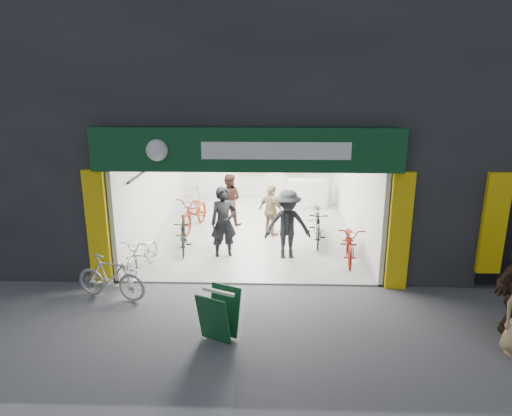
# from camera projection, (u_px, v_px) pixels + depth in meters

# --- Properties ---
(ground) EXTENTS (60.00, 60.00, 0.00)m
(ground) POSITION_uv_depth(u_px,v_px,m) (247.00, 285.00, 10.20)
(ground) COLOR #56565B
(ground) RESTS_ON ground
(building) EXTENTS (17.00, 10.27, 8.00)m
(building) POSITION_uv_depth(u_px,v_px,m) (285.00, 83.00, 13.80)
(building) COLOR #232326
(building) RESTS_ON ground
(bike_left_front) EXTENTS (0.83, 1.82, 0.92)m
(bike_left_front) POSITION_uv_depth(u_px,v_px,m) (143.00, 254.00, 10.74)
(bike_left_front) COLOR silver
(bike_left_front) RESTS_ON ground
(bike_left_midfront) EXTENTS (0.69, 1.61, 0.94)m
(bike_left_midfront) POSITION_uv_depth(u_px,v_px,m) (183.00, 235.00, 12.05)
(bike_left_midfront) COLOR black
(bike_left_midfront) RESTS_ON ground
(bike_left_midback) EXTENTS (1.07, 2.16, 1.09)m
(bike_left_midback) POSITION_uv_depth(u_px,v_px,m) (195.00, 212.00, 13.81)
(bike_left_midback) COLOR maroon
(bike_left_midback) RESTS_ON ground
(bike_left_back) EXTENTS (0.51, 1.80, 1.08)m
(bike_left_back) POSITION_uv_depth(u_px,v_px,m) (195.00, 198.00, 15.49)
(bike_left_back) COLOR #AFAFB3
(bike_left_back) RESTS_ON ground
(bike_right_front) EXTENTS (0.60, 1.72, 1.02)m
(bike_right_front) POSITION_uv_depth(u_px,v_px,m) (318.00, 227.00, 12.55)
(bike_right_front) COLOR black
(bike_right_front) RESTS_ON ground
(bike_right_mid) EXTENTS (0.86, 1.92, 0.98)m
(bike_right_mid) POSITION_uv_depth(u_px,v_px,m) (350.00, 242.00, 11.44)
(bike_right_mid) COLOR maroon
(bike_right_mid) RESTS_ON ground
(bike_right_back) EXTENTS (0.57, 1.86, 1.11)m
(bike_right_back) POSITION_uv_depth(u_px,v_px,m) (316.00, 220.00, 13.07)
(bike_right_back) COLOR #AEADB2
(bike_right_back) RESTS_ON ground
(parked_bike) EXTENTS (1.64, 0.83, 0.95)m
(parked_bike) POSITION_uv_depth(u_px,v_px,m) (111.00, 277.00, 9.44)
(parked_bike) COLOR #AFAEB3
(parked_bike) RESTS_ON ground
(customer_a) EXTENTS (0.78, 0.62, 1.86)m
(customer_a) POSITION_uv_depth(u_px,v_px,m) (224.00, 223.00, 11.55)
(customer_a) COLOR black
(customer_a) RESTS_ON ground
(customer_b) EXTENTS (0.89, 0.75, 1.65)m
(customer_b) POSITION_uv_depth(u_px,v_px,m) (229.00, 200.00, 14.15)
(customer_b) COLOR #351F18
(customer_b) RESTS_ON ground
(customer_c) EXTENTS (1.22, 0.77, 1.81)m
(customer_c) POSITION_uv_depth(u_px,v_px,m) (288.00, 225.00, 11.43)
(customer_c) COLOR black
(customer_c) RESTS_ON ground
(customer_d) EXTENTS (0.92, 0.89, 1.54)m
(customer_d) POSITION_uv_depth(u_px,v_px,m) (271.00, 211.00, 13.14)
(customer_d) COLOR #88724F
(customer_d) RESTS_ON ground
(sandwich_board) EXTENTS (0.78, 0.79, 0.91)m
(sandwich_board) POSITION_uv_depth(u_px,v_px,m) (219.00, 314.00, 7.92)
(sandwich_board) COLOR #10421F
(sandwich_board) RESTS_ON ground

